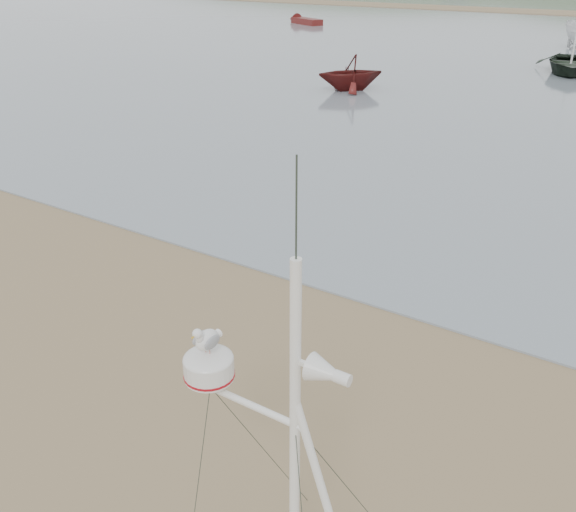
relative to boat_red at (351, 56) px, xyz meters
The scene contains 3 objects.
ground 22.35m from the boat_red, 69.34° to the right, with size 560.00×560.00×0.00m, color #786245.
boat_red is the anchor object (origin of this frame).
dinghy_red_far 30.76m from the boat_red, 126.19° to the left, with size 4.71×3.02×1.14m.
Camera 1 is at (5.32, -4.66, 5.64)m, focal length 38.00 mm.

